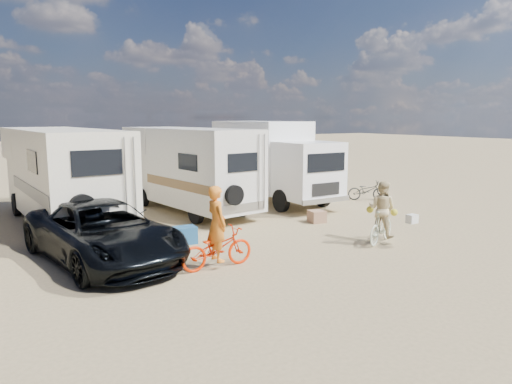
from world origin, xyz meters
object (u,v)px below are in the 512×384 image
rv_left (62,177)px  dark_suv (102,232)px  box_truck (273,162)px  bike_parked (367,190)px  rv_main (189,170)px  bike_man (217,248)px  bike_woman (381,226)px  rider_woman (382,215)px  crate (317,216)px  cooler (185,235)px  rider_man (217,231)px

rv_left → dark_suv: rv_left is taller
box_truck → bike_parked: box_truck is taller
rv_main → bike_parked: 7.74m
rv_left → box_truck: size_ratio=1.17×
bike_man → rv_main: bearing=-19.3°
rv_left → dark_suv: size_ratio=1.50×
bike_woman → dark_suv: bearing=48.7°
rider_woman → crate: (0.12, 3.01, -0.60)m
dark_suv → bike_woman: dark_suv is taller
bike_parked → crate: 5.10m
box_truck → dark_suv: size_ratio=1.29×
rv_main → cooler: rv_main is taller
dark_suv → bike_parked: 12.17m
rider_woman → cooler: (-4.77, 2.82, -0.55)m
rv_left → rider_man: rv_left is taller
rv_left → crate: rv_left is taller
rider_woman → cooler: size_ratio=2.61×
rv_main → rv_left: 4.45m
rv_main → bike_woman: size_ratio=4.19×
rv_left → bike_man: 7.29m
dark_suv → crate: dark_suv is taller
box_truck → dark_suv: box_truck is taller
bike_parked → rv_main: bearing=110.0°
rv_left → bike_woman: rv_left is taller
bike_woman → rider_man: bearing=62.2°
dark_suv → rider_man: 2.90m
bike_parked → bike_woman: bearing=171.9°
rv_main → dark_suv: rv_main is taller
box_truck → crate: bearing=-103.4°
bike_woman → bike_parked: bike_woman is taller
rv_left → crate: (7.33, -4.25, -1.37)m
box_truck → bike_parked: (3.60, -1.88, -1.26)m
dark_suv → bike_woman: 7.52m
rider_woman → rider_man: bearing=62.2°
dark_suv → rider_woman: size_ratio=3.32×
rv_main → bike_man: bearing=-115.8°
cooler → rider_woman: bearing=-27.6°
rv_left → rider_woman: size_ratio=4.99×
bike_parked → cooler: (-9.45, -2.45, -0.18)m
bike_woman → rider_woman: 0.32m
rider_woman → crate: size_ratio=3.17×
dark_suv → rider_man: size_ratio=2.96×
box_truck → bike_man: bearing=-132.2°
bike_man → bike_woman: size_ratio=1.15×
rider_man → bike_parked: 10.83m
rider_man → crate: bearing=-63.9°
dark_suv → bike_man: bearing=-51.6°
bike_woman → bike_parked: size_ratio=0.99×
bike_man → rider_man: size_ratio=1.02×
crate → rider_woman: bearing=-92.3°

